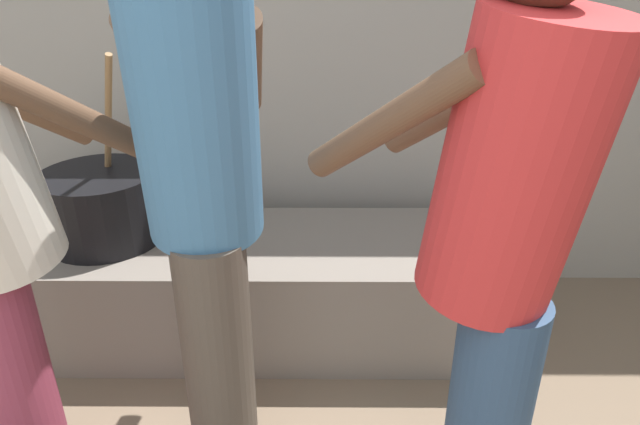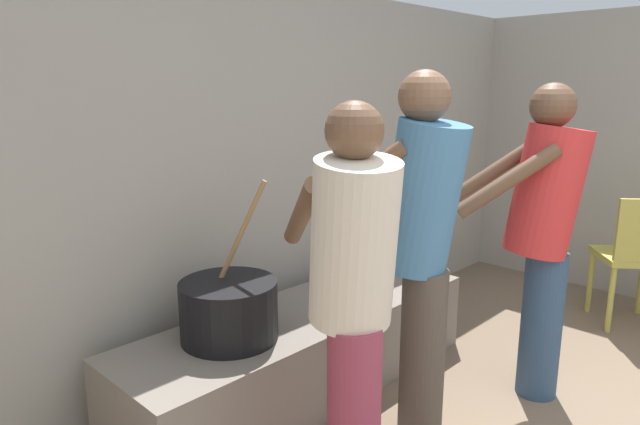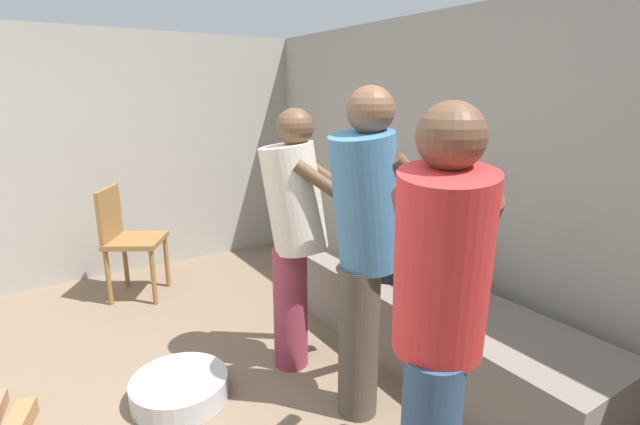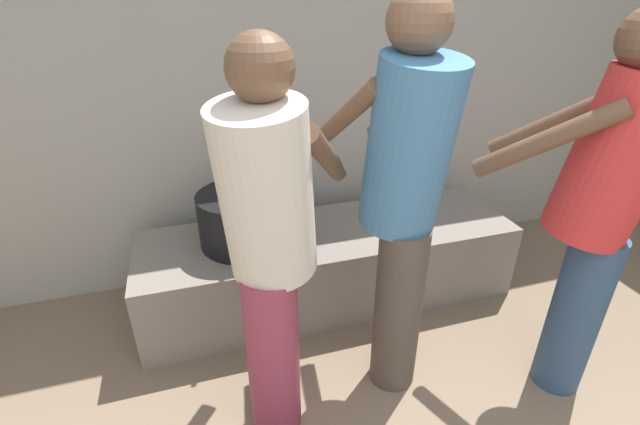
# 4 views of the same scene
# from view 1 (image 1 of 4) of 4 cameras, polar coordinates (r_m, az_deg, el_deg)

# --- Properties ---
(block_enclosure_rear) EXTENTS (5.59, 0.20, 2.09)m
(block_enclosure_rear) POSITION_cam_1_polar(r_m,az_deg,el_deg) (2.51, -8.28, 15.55)
(block_enclosure_rear) COLOR #9E998E
(block_enclosure_rear) RESTS_ON ground_plane
(hearth_ledge) EXTENTS (2.02, 0.60, 0.43)m
(hearth_ledge) POSITION_cam_1_polar(r_m,az_deg,el_deg) (2.33, -9.46, -7.42)
(hearth_ledge) COLOR slate
(hearth_ledge) RESTS_ON ground_plane
(cooking_pot_main) EXTENTS (0.44, 0.44, 0.73)m
(cooking_pot_main) POSITION_cam_1_polar(r_m,az_deg,el_deg) (2.31, -21.23, 0.66)
(cooking_pot_main) COLOR black
(cooking_pot_main) RESTS_ON hearth_ledge
(cook_in_blue_shirt) EXTENTS (0.41, 0.71, 1.62)m
(cook_in_blue_shirt) POSITION_cam_1_polar(r_m,az_deg,el_deg) (1.44, -11.86, 3.01)
(cook_in_blue_shirt) COLOR #4C4238
(cook_in_blue_shirt) RESTS_ON ground_plane
(cook_in_red_shirt) EXTENTS (0.67, 0.70, 1.57)m
(cook_in_red_shirt) POSITION_cam_1_polar(r_m,az_deg,el_deg) (1.26, 18.08, -2.75)
(cook_in_red_shirt) COLOR navy
(cook_in_red_shirt) RESTS_ON ground_plane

